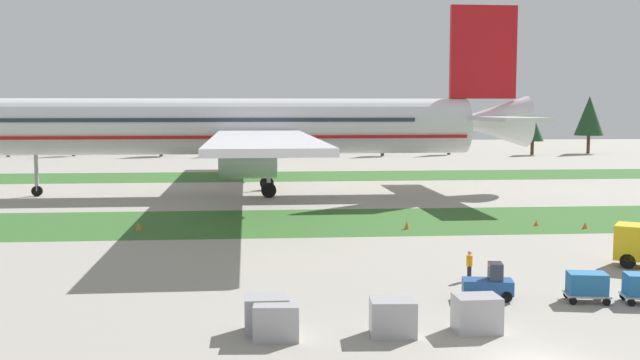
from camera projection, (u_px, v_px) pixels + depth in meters
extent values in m
cube|color=#336028|center=(380.00, 221.00, 67.40)|extent=(320.00, 16.15, 0.01)
cube|color=#336028|center=(330.00, 176.00, 111.33)|extent=(320.00, 16.15, 0.01)
cylinder|color=silver|center=(229.00, 126.00, 87.39)|extent=(55.98, 7.02, 6.44)
cone|color=silver|center=(487.00, 122.00, 90.31)|extent=(9.61, 6.22, 6.12)
cube|color=red|center=(229.00, 136.00, 87.50)|extent=(54.62, 7.14, 0.36)
cube|color=#283342|center=(199.00, 119.00, 86.99)|extent=(49.16, 7.01, 0.44)
cube|color=silver|center=(263.00, 140.00, 66.02)|extent=(9.25, 37.59, 0.58)
cylinder|color=#A3A3A8|center=(248.00, 160.00, 71.67)|extent=(5.49, 3.60, 3.54)
cube|color=silver|center=(256.00, 127.00, 109.55)|extent=(9.25, 37.59, 0.58)
cylinder|color=#A3A3A8|center=(247.00, 143.00, 104.06)|extent=(5.49, 3.60, 3.54)
cube|color=silver|center=(507.00, 119.00, 81.53)|extent=(5.11, 13.69, 0.41)
cube|color=silver|center=(461.00, 117.00, 98.87)|extent=(5.11, 13.69, 0.41)
cube|color=red|center=(483.00, 52.00, 89.45)|extent=(7.98, 0.78, 10.95)
cylinder|color=#A3A3A8|center=(36.00, 163.00, 85.69)|extent=(0.44, 0.44, 6.32)
cylinder|color=black|center=(37.00, 191.00, 85.99)|extent=(1.20, 0.43, 1.20)
cylinder|color=#A3A3A8|center=(269.00, 163.00, 84.38)|extent=(0.44, 0.44, 6.07)
cylinder|color=black|center=(269.00, 190.00, 84.67)|extent=(1.71, 0.61, 1.70)
cylinder|color=#A3A3A8|center=(267.00, 158.00, 92.04)|extent=(0.44, 0.44, 6.07)
cylinder|color=black|center=(267.00, 183.00, 92.33)|extent=(1.71, 0.61, 1.70)
cube|color=#1E4C8E|center=(488.00, 287.00, 39.97)|extent=(2.80, 1.76, 0.77)
cube|color=#283342|center=(495.00, 271.00, 39.85)|extent=(0.89, 1.20, 0.90)
cylinder|color=black|center=(471.00, 296.00, 39.56)|extent=(0.63, 0.31, 0.60)
cylinder|color=black|center=(469.00, 291.00, 40.65)|extent=(0.63, 0.31, 0.60)
cylinder|color=black|center=(506.00, 297.00, 39.37)|extent=(0.63, 0.31, 0.60)
cylinder|color=black|center=(503.00, 292.00, 40.46)|extent=(0.63, 0.31, 0.60)
cube|color=#A3A3A8|center=(587.00, 294.00, 39.48)|extent=(2.44, 1.89, 0.10)
cube|color=#23669E|center=(587.00, 283.00, 39.42)|extent=(2.15, 1.66, 1.10)
cylinder|color=black|center=(573.00, 301.00, 38.90)|extent=(0.42, 0.19, 0.40)
cylinder|color=black|center=(567.00, 294.00, 40.27)|extent=(0.42, 0.19, 0.40)
cylinder|color=black|center=(607.00, 302.00, 38.73)|extent=(0.42, 0.19, 0.40)
cylinder|color=black|center=(599.00, 295.00, 40.10)|extent=(0.42, 0.19, 0.40)
cylinder|color=black|center=(631.00, 302.00, 38.61)|extent=(0.42, 0.19, 0.40)
cylinder|color=black|center=(623.00, 296.00, 39.98)|extent=(0.42, 0.19, 0.40)
cube|color=yellow|center=(634.00, 242.00, 48.23)|extent=(3.10, 3.13, 2.20)
cube|color=#283342|center=(617.00, 234.00, 48.69)|extent=(1.21, 1.77, 0.97)
cylinder|color=black|center=(628.00, 261.00, 47.57)|extent=(0.97, 0.78, 0.96)
cylinder|color=black|center=(631.00, 256.00, 49.32)|extent=(0.97, 0.78, 0.96)
cylinder|color=black|center=(470.00, 273.00, 44.55)|extent=(0.18, 0.18, 0.85)
cylinder|color=black|center=(469.00, 273.00, 44.36)|extent=(0.18, 0.18, 0.85)
cylinder|color=orange|center=(470.00, 261.00, 44.39)|extent=(0.36, 0.36, 0.62)
sphere|color=tan|center=(470.00, 253.00, 44.34)|extent=(0.24, 0.24, 0.24)
cylinder|color=orange|center=(471.00, 260.00, 44.59)|extent=(0.10, 0.10, 0.58)
cylinder|color=orange|center=(468.00, 262.00, 44.19)|extent=(0.10, 0.10, 0.58)
cube|color=#A3A3A8|center=(267.00, 314.00, 34.16)|extent=(2.01, 1.61, 1.64)
cube|color=#A3A3A8|center=(277.00, 321.00, 33.20)|extent=(2.11, 1.74, 1.59)
cube|color=#A3A3A8|center=(477.00, 314.00, 34.24)|extent=(2.04, 1.65, 1.66)
cube|color=#A3A3A8|center=(393.00, 317.00, 33.65)|extent=(2.10, 1.72, 1.64)
cone|color=orange|center=(407.00, 225.00, 62.97)|extent=(0.44, 0.44, 0.70)
cone|color=orange|center=(536.00, 223.00, 64.72)|extent=(0.44, 0.44, 0.46)
cone|color=orange|center=(585.00, 225.00, 63.27)|extent=(0.44, 0.44, 0.57)
cone|color=orange|center=(139.00, 226.00, 62.37)|extent=(0.44, 0.44, 0.66)
cylinder|color=#4C3823|center=(8.00, 149.00, 153.13)|extent=(0.70, 0.70, 3.40)
cone|color=#1E4223|center=(7.00, 122.00, 152.60)|extent=(4.37, 4.37, 7.47)
cylinder|color=#4C3823|center=(73.00, 149.00, 155.65)|extent=(0.70, 0.70, 2.90)
cone|color=#1E4223|center=(73.00, 128.00, 155.22)|extent=(3.92, 3.92, 5.84)
cylinder|color=#4C3823|center=(161.00, 149.00, 154.71)|extent=(0.70, 0.70, 3.08)
cone|color=#1E4223|center=(161.00, 127.00, 154.27)|extent=(6.09, 6.09, 5.98)
cylinder|color=#4C3823|center=(226.00, 150.00, 155.11)|extent=(0.70, 0.70, 2.75)
cone|color=#1E4223|center=(226.00, 130.00, 154.73)|extent=(5.57, 5.57, 5.12)
cylinder|color=#4C3823|center=(315.00, 148.00, 158.19)|extent=(0.70, 0.70, 3.11)
cone|color=#1E4223|center=(315.00, 119.00, 157.61)|extent=(5.55, 5.55, 8.94)
cylinder|color=#4C3823|center=(382.00, 149.00, 155.93)|extent=(0.70, 0.70, 2.98)
cone|color=#1E4223|center=(383.00, 127.00, 155.50)|extent=(4.80, 4.80, 5.94)
cylinder|color=#4C3823|center=(449.00, 146.00, 160.58)|extent=(0.70, 0.70, 3.52)
cone|color=#1E4223|center=(449.00, 120.00, 160.04)|extent=(4.13, 4.13, 7.61)
cylinder|color=#4C3823|center=(532.00, 148.00, 159.26)|extent=(0.70, 0.70, 2.95)
cone|color=#1E4223|center=(533.00, 128.00, 158.85)|extent=(4.59, 4.59, 5.53)
cylinder|color=#4C3823|center=(588.00, 144.00, 164.46)|extent=(0.70, 0.70, 3.95)
cone|color=#1E4223|center=(589.00, 116.00, 163.85)|extent=(6.17, 6.17, 8.53)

